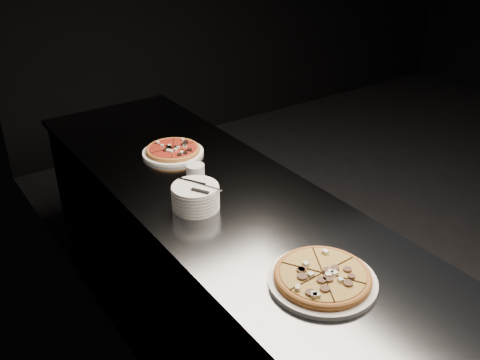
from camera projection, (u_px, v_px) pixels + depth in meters
floor at (477, 220)px, 3.73m from camera, size 5.00×5.00×0.00m
wall_left at (124, 99)px, 1.81m from camera, size 0.02×5.00×2.80m
counter at (221, 279)px, 2.44m from camera, size 0.74×2.44×0.92m
pizza_mushroom at (322, 278)px, 1.69m from camera, size 0.35×0.35×0.04m
pizza_tomato at (173, 150)px, 2.54m from camera, size 0.29×0.29×0.03m
plate_stack at (196, 197)px, 2.09m from camera, size 0.18×0.18×0.10m
cutlery at (199, 186)px, 2.06m from camera, size 0.08×0.19×0.01m
ramekin at (195, 172)px, 2.30m from camera, size 0.08×0.08×0.07m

